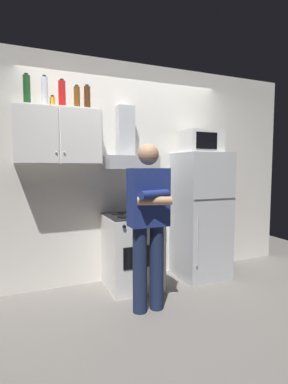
# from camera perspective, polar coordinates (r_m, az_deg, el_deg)

# --- Properties ---
(ground_plane) EXTENTS (7.00, 7.00, 0.00)m
(ground_plane) POSITION_cam_1_polar(r_m,az_deg,el_deg) (3.48, 0.00, -19.22)
(ground_plane) COLOR slate
(back_wall_tiled) EXTENTS (4.80, 0.10, 2.70)m
(back_wall_tiled) POSITION_cam_1_polar(r_m,az_deg,el_deg) (3.74, -3.55, 3.78)
(back_wall_tiled) COLOR silver
(back_wall_tiled) RESTS_ON ground_plane
(upper_cabinet) EXTENTS (0.90, 0.37, 0.60)m
(upper_cabinet) POSITION_cam_1_polar(r_m,az_deg,el_deg) (3.34, -16.40, 10.33)
(upper_cabinet) COLOR white
(stove_oven) EXTENTS (0.60, 0.62, 0.87)m
(stove_oven) POSITION_cam_1_polar(r_m,az_deg,el_deg) (3.53, -2.35, -11.38)
(stove_oven) COLOR white
(stove_oven) RESTS_ON ground_plane
(range_hood) EXTENTS (0.60, 0.44, 0.75)m
(range_hood) POSITION_cam_1_polar(r_m,az_deg,el_deg) (3.51, -3.14, 7.75)
(range_hood) COLOR #B7BABF
(refrigerator) EXTENTS (0.60, 0.62, 1.60)m
(refrigerator) POSITION_cam_1_polar(r_m,az_deg,el_deg) (3.88, 10.96, -4.43)
(refrigerator) COLOR silver
(refrigerator) RESTS_ON ground_plane
(microwave) EXTENTS (0.48, 0.37, 0.28)m
(microwave) POSITION_cam_1_polar(r_m,az_deg,el_deg) (3.85, 11.03, 9.54)
(microwave) COLOR silver
(microwave) RESTS_ON refrigerator
(person_standing) EXTENTS (0.38, 0.33, 1.64)m
(person_standing) POSITION_cam_1_polar(r_m,az_deg,el_deg) (2.86, 0.90, -5.62)
(person_standing) COLOR #192342
(person_standing) RESTS_ON ground_plane
(cooking_pot) EXTENTS (0.31, 0.21, 0.10)m
(cooking_pot) POSITION_cam_1_polar(r_m,az_deg,el_deg) (3.37, 0.41, -3.65)
(cooking_pot) COLOR #B7BABF
(cooking_pot) RESTS_ON stove_oven
(bottle_vodka_clear) EXTENTS (0.07, 0.07, 0.32)m
(bottle_vodka_clear) POSITION_cam_1_polar(r_m,az_deg,el_deg) (3.39, -18.73, 17.95)
(bottle_vodka_clear) COLOR silver
(bottle_vodka_clear) RESTS_ON upper_cabinet
(bottle_soda_red) EXTENTS (0.08, 0.08, 0.30)m
(bottle_soda_red) POSITION_cam_1_polar(r_m,az_deg,el_deg) (3.39, -15.64, 17.84)
(bottle_soda_red) COLOR red
(bottle_soda_red) RESTS_ON upper_cabinet
(bottle_rum_dark) EXTENTS (0.07, 0.07, 0.28)m
(bottle_rum_dark) POSITION_cam_1_polar(r_m,az_deg,el_deg) (3.48, -10.98, 17.43)
(bottle_rum_dark) COLOR #47230F
(bottle_rum_dark) RESTS_ON upper_cabinet
(bottle_beer_brown) EXTENTS (0.07, 0.07, 0.26)m
(bottle_beer_brown) POSITION_cam_1_polar(r_m,az_deg,el_deg) (3.43, -12.91, 17.40)
(bottle_beer_brown) COLOR brown
(bottle_beer_brown) RESTS_ON upper_cabinet
(bottle_wine_green) EXTENTS (0.07, 0.07, 0.33)m
(bottle_wine_green) POSITION_cam_1_polar(r_m,az_deg,el_deg) (3.43, -21.80, 17.82)
(bottle_wine_green) COLOR #19471E
(bottle_wine_green) RESTS_ON upper_cabinet
(bottle_spice_jar) EXTENTS (0.06, 0.06, 0.14)m
(bottle_spice_jar) POSITION_cam_1_polar(r_m,az_deg,el_deg) (3.44, -17.35, 16.26)
(bottle_spice_jar) COLOR gold
(bottle_spice_jar) RESTS_ON upper_cabinet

